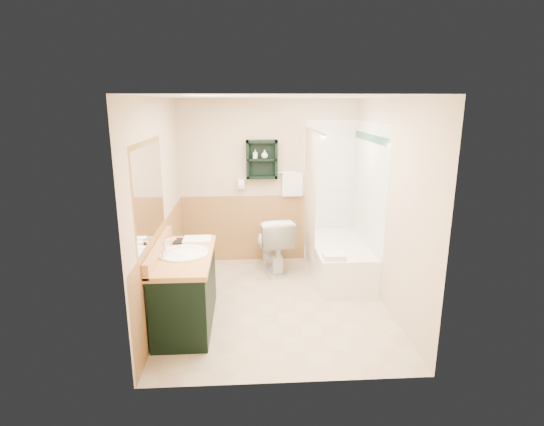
{
  "coord_description": "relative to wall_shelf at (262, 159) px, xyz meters",
  "views": [
    {
      "loc": [
        -0.33,
        -4.65,
        2.34
      ],
      "look_at": [
        -0.03,
        0.2,
        1.07
      ],
      "focal_mm": 28.0,
      "sensor_mm": 36.0,
      "label": 1
    }
  ],
  "objects": [
    {
      "name": "bathtub",
      "position": [
        1.03,
        -0.6,
        -1.31
      ],
      "size": [
        0.71,
        1.5,
        0.48
      ],
      "primitive_type": "cube",
      "color": "white",
      "rests_on": "ground"
    },
    {
      "name": "tub_towel",
      "position": [
        0.84,
        -1.22,
        -1.04
      ],
      "size": [
        0.26,
        0.22,
        0.07
      ],
      "primitive_type": "cube",
      "color": "white",
      "rests_on": "bathtub"
    },
    {
      "name": "wainscot_left",
      "position": [
        -1.19,
        -1.41,
        -1.05
      ],
      "size": [
        2.98,
        2.98,
        1.0
      ],
      "primitive_type": null,
      "color": "#BD844C",
      "rests_on": "left_wall"
    },
    {
      "name": "toilet",
      "position": [
        0.13,
        -0.37,
        -1.15
      ],
      "size": [
        0.59,
        0.88,
        0.79
      ],
      "primitive_type": "imported",
      "rotation": [
        0.0,
        0.0,
        3.32
      ],
      "color": "white",
      "rests_on": "ground"
    },
    {
      "name": "vanity_book",
      "position": [
        -1.06,
        -1.41,
        -0.65
      ],
      "size": [
        0.15,
        0.03,
        0.2
      ],
      "primitive_type": "imported",
      "rotation": [
        0.0,
        0.0,
        -0.05
      ],
      "color": "black",
      "rests_on": "vanity"
    },
    {
      "name": "ceiling",
      "position": [
        0.1,
        -1.41,
        0.87
      ],
      "size": [
        2.6,
        3.0,
        0.04
      ],
      "primitive_type": "cube",
      "color": "white",
      "rests_on": "back_wall"
    },
    {
      "name": "right_wall",
      "position": [
        1.42,
        -1.41,
        -0.35
      ],
      "size": [
        0.04,
        3.0,
        2.4
      ],
      "primitive_type": "cube",
      "color": "beige",
      "rests_on": "ground"
    },
    {
      "name": "floor",
      "position": [
        0.1,
        -1.41,
        -1.55
      ],
      "size": [
        3.0,
        3.0,
        0.0
      ],
      "primitive_type": "plane",
      "color": "#C1B08C",
      "rests_on": "ground"
    },
    {
      "name": "mirror_glass",
      "position": [
        -1.17,
        -1.96,
        -0.05
      ],
      "size": [
        1.2,
        1.2,
        0.9
      ],
      "primitive_type": null,
      "color": "white",
      "rests_on": "left_wall"
    },
    {
      "name": "vanity",
      "position": [
        -0.89,
        -1.82,
        -1.15
      ],
      "size": [
        0.59,
        1.26,
        0.8
      ],
      "primitive_type": "cube",
      "color": "black",
      "rests_on": "ground"
    },
    {
      "name": "tile_accent",
      "position": [
        1.37,
        -0.66,
        0.35
      ],
      "size": [
        1.5,
        1.5,
        0.1
      ],
      "primitive_type": null,
      "color": "#13442B",
      "rests_on": "right_wall"
    },
    {
      "name": "back_wall",
      "position": [
        0.1,
        0.11,
        -0.35
      ],
      "size": [
        2.6,
        0.04,
        2.4
      ],
      "primitive_type": "cube",
      "color": "beige",
      "rests_on": "ground"
    },
    {
      "name": "towel_bar",
      "position": [
        0.45,
        0.04,
        -0.2
      ],
      "size": [
        0.4,
        0.06,
        0.4
      ],
      "primitive_type": null,
      "color": "white",
      "rests_on": "back_wall"
    },
    {
      "name": "soap_bottle_a",
      "position": [
        -0.09,
        -0.01,
        0.04
      ],
      "size": [
        0.08,
        0.14,
        0.06
      ],
      "primitive_type": "imported",
      "rotation": [
        0.0,
        0.0,
        -0.2
      ],
      "color": "white",
      "rests_on": "wall_shelf"
    },
    {
      "name": "left_wall",
      "position": [
        -1.22,
        -1.41,
        -0.35
      ],
      "size": [
        0.04,
        3.0,
        2.4
      ],
      "primitive_type": "cube",
      "color": "beige",
      "rests_on": "ground"
    },
    {
      "name": "mirror_frame",
      "position": [
        -1.17,
        -1.96,
        -0.05
      ],
      "size": [
        1.3,
        1.3,
        1.0
      ],
      "primitive_type": null,
      "color": "brown",
      "rests_on": "left_wall"
    },
    {
      "name": "curtain_rod",
      "position": [
        0.63,
        -0.66,
        0.45
      ],
      "size": [
        0.03,
        1.6,
        0.03
      ],
      "primitive_type": "cylinder",
      "rotation": [
        1.57,
        0.0,
        0.0
      ],
      "color": "silver",
      "rests_on": "back_wall"
    },
    {
      "name": "tile_back",
      "position": [
        1.13,
        0.07,
        -0.5
      ],
      "size": [
        0.95,
        0.95,
        2.1
      ],
      "primitive_type": null,
      "color": "white",
      "rests_on": "back_wall"
    },
    {
      "name": "wainscot_back",
      "position": [
        0.1,
        0.08,
        -1.05
      ],
      "size": [
        2.58,
        2.58,
        1.0
      ],
      "primitive_type": null,
      "color": "#BD844C",
      "rests_on": "back_wall"
    },
    {
      "name": "shower_curtain",
      "position": [
        0.63,
        -0.48,
        -0.4
      ],
      "size": [
        1.05,
        1.05,
        1.7
      ],
      "primitive_type": null,
      "color": "beige",
      "rests_on": "curtain_rod"
    },
    {
      "name": "counter_towel",
      "position": [
        -0.79,
        -1.41,
        -0.73
      ],
      "size": [
        0.31,
        0.24,
        0.04
      ],
      "primitive_type": "cube",
      "color": "white",
      "rests_on": "vanity"
    },
    {
      "name": "soap_bottle_b",
      "position": [
        0.04,
        -0.01,
        0.06
      ],
      "size": [
        0.12,
        0.14,
        0.09
      ],
      "primitive_type": "imported",
      "rotation": [
        0.0,
        0.0,
        0.18
      ],
      "color": "white",
      "rests_on": "wall_shelf"
    },
    {
      "name": "hair_dryer",
      "position": [
        -0.3,
        0.02,
        -0.35
      ],
      "size": [
        0.1,
        0.24,
        0.18
      ],
      "primitive_type": null,
      "color": "white",
      "rests_on": "back_wall"
    },
    {
      "name": "wall_shelf",
      "position": [
        0.0,
        0.0,
        0.0
      ],
      "size": [
        0.45,
        0.15,
        0.55
      ],
      "primitive_type": "cube",
      "color": "black",
      "rests_on": "back_wall"
    },
    {
      "name": "tile_right",
      "position": [
        1.38,
        -0.66,
        -0.5
      ],
      "size": [
        1.5,
        1.5,
        2.1
      ],
      "primitive_type": null,
      "color": "white",
      "rests_on": "right_wall"
    }
  ]
}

